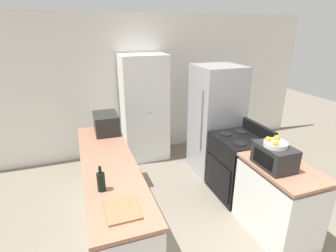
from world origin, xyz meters
name	(u,v)px	position (x,y,z in m)	size (l,w,h in m)	color
wall_back	(141,87)	(0.00, 3.38, 1.30)	(7.00, 0.06, 2.60)	silver
counter_left	(111,196)	(-0.91, 1.33, 0.44)	(0.60, 2.46, 0.91)	silver
counter_right	(277,202)	(0.91, 0.57, 0.44)	(0.60, 0.94, 0.91)	silver
pantry_cabinet	(144,109)	(-0.03, 3.05, 0.97)	(0.81, 0.60, 1.93)	white
stove	(238,166)	(0.93, 1.42, 0.46)	(0.66, 0.73, 1.07)	black
refrigerator	(216,120)	(0.96, 2.19, 0.90)	(0.73, 0.72, 1.81)	#A3A3A8
microwave	(106,123)	(-0.81, 2.26, 1.05)	(0.34, 0.46, 0.28)	black
wine_bottle	(101,181)	(-1.04, 0.79, 1.01)	(0.08, 0.08, 0.26)	black
toaster_oven	(274,157)	(0.79, 0.60, 1.04)	(0.31, 0.43, 0.26)	black
fruit_bowl	(275,143)	(0.77, 0.60, 1.20)	(0.25, 0.25, 0.10)	silver
cutting_board	(122,210)	(-0.91, 0.43, 0.92)	(0.28, 0.33, 0.02)	#8E6642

